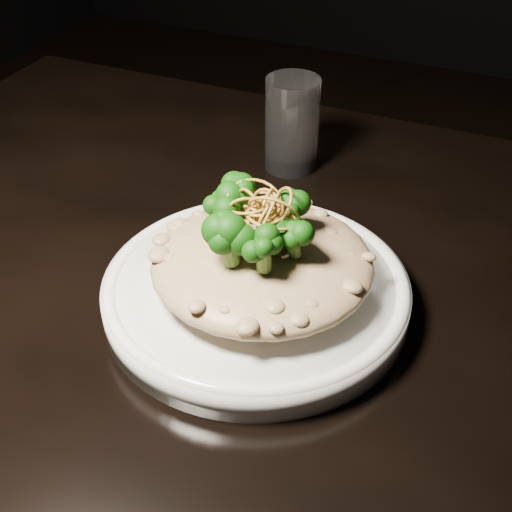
{
  "coord_description": "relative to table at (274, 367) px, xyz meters",
  "views": [
    {
      "loc": [
        0.18,
        -0.45,
        1.16
      ],
      "look_at": [
        -0.01,
        -0.01,
        0.81
      ],
      "focal_mm": 50.0,
      "sensor_mm": 36.0,
      "label": 1
    }
  ],
  "objects": [
    {
      "name": "risotto",
      "position": [
        -0.01,
        -0.01,
        0.13
      ],
      "size": [
        0.19,
        0.19,
        0.04
      ],
      "primitive_type": "ellipsoid",
      "color": "brown",
      "rests_on": "plate"
    },
    {
      "name": "cheese",
      "position": [
        -0.02,
        -0.01,
        0.16
      ],
      "size": [
        0.06,
        0.06,
        0.02
      ],
      "primitive_type": "ellipsoid",
      "color": "white",
      "rests_on": "risotto"
    },
    {
      "name": "broccoli",
      "position": [
        -0.01,
        -0.01,
        0.17
      ],
      "size": [
        0.12,
        0.12,
        0.04
      ],
      "primitive_type": null,
      "color": "black",
      "rests_on": "risotto"
    },
    {
      "name": "drinking_glass",
      "position": [
        -0.08,
        0.23,
        0.14
      ],
      "size": [
        0.08,
        0.08,
        0.11
      ],
      "primitive_type": "cylinder",
      "rotation": [
        0.0,
        0.0,
        0.35
      ],
      "color": "silver",
      "rests_on": "table"
    },
    {
      "name": "shallots",
      "position": [
        -0.01,
        -0.01,
        0.18
      ],
      "size": [
        0.05,
        0.05,
        0.03
      ],
      "primitive_type": null,
      "color": "brown",
      "rests_on": "cheese"
    },
    {
      "name": "table",
      "position": [
        0.0,
        0.0,
        0.0
      ],
      "size": [
        1.1,
        0.8,
        0.75
      ],
      "color": "black",
      "rests_on": "ground"
    },
    {
      "name": "plate",
      "position": [
        -0.01,
        -0.01,
        0.1
      ],
      "size": [
        0.27,
        0.27,
        0.03
      ],
      "primitive_type": "cylinder",
      "color": "white",
      "rests_on": "table"
    }
  ]
}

